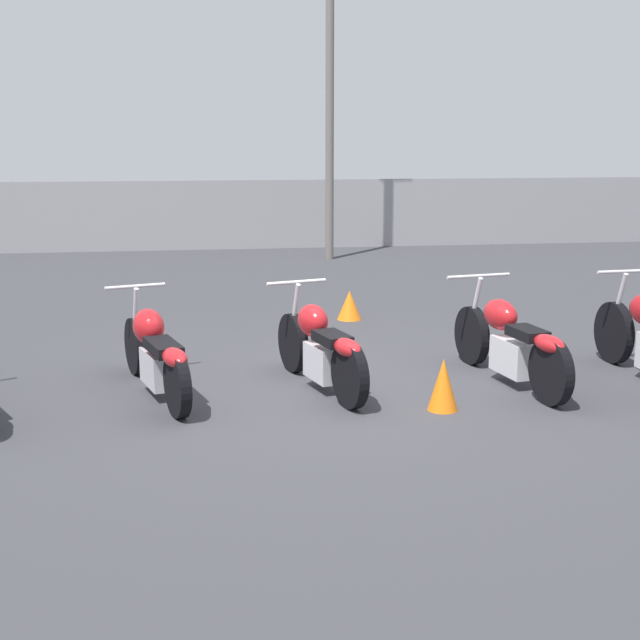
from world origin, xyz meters
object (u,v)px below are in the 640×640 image
at_px(motorcycle_slot_1, 156,353).
at_px(motorcycle_slot_2, 321,348).
at_px(motorcycle_slot_3, 511,343).
at_px(traffic_cone_near, 443,384).
at_px(traffic_cone_far, 349,305).
at_px(light_pole_right, 330,55).

height_order(motorcycle_slot_1, motorcycle_slot_2, motorcycle_slot_2).
relative_size(motorcycle_slot_1, motorcycle_slot_3, 0.97).
distance_m(motorcycle_slot_1, motorcycle_slot_2, 1.58).
height_order(motorcycle_slot_3, traffic_cone_near, motorcycle_slot_3).
relative_size(motorcycle_slot_1, traffic_cone_far, 5.37).
bearing_deg(motorcycle_slot_3, traffic_cone_far, 97.86).
distance_m(motorcycle_slot_3, traffic_cone_near, 1.17).
xyz_separation_m(motorcycle_slot_1, traffic_cone_near, (2.57, -0.84, -0.17)).
bearing_deg(light_pole_right, motorcycle_slot_2, -99.27).
distance_m(traffic_cone_near, traffic_cone_far, 3.99).
distance_m(light_pole_right, motorcycle_slot_2, 9.59).
bearing_deg(traffic_cone_far, traffic_cone_near, -87.83).
distance_m(light_pole_right, traffic_cone_far, 6.75).
xyz_separation_m(motorcycle_slot_2, traffic_cone_near, (0.99, -0.80, -0.18)).
height_order(traffic_cone_near, traffic_cone_far, traffic_cone_near).
relative_size(motorcycle_slot_2, traffic_cone_near, 4.05).
bearing_deg(light_pole_right, traffic_cone_far, -96.07).
xyz_separation_m(traffic_cone_near, traffic_cone_far, (-0.15, 3.99, -0.04)).
bearing_deg(motorcycle_slot_3, motorcycle_slot_1, 168.28).
xyz_separation_m(light_pole_right, motorcycle_slot_3, (0.45, -8.91, -3.43)).
bearing_deg(motorcycle_slot_1, light_pole_right, 54.50).
relative_size(motorcycle_slot_1, motorcycle_slot_2, 1.08).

